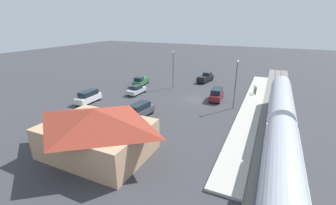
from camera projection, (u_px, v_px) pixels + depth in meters
ground_plane at (196, 99)px, 42.60m from camera, size 200.00×200.00×0.00m
railway_track at (277, 111)px, 37.02m from camera, size 4.80×70.00×0.30m
platform at (252, 107)px, 38.59m from camera, size 3.20×46.00×0.30m
passenger_train at (280, 134)px, 23.57m from camera, size 2.93×35.97×4.98m
station_building at (97, 131)px, 24.51m from camera, size 11.86×8.92×5.24m
pedestrian_on_platform at (256, 90)px, 44.02m from camera, size 0.36×0.36×1.71m
pedestrian_waiting_far at (255, 88)px, 44.87m from camera, size 0.36×0.36×1.71m
pickup_green at (141, 81)px, 51.39m from camera, size 2.85×5.65×2.14m
sedan_silver at (137, 90)px, 45.43m from camera, size 2.02×4.57×1.74m
pickup_black at (206, 78)px, 54.52m from camera, size 2.93×5.67×2.14m
suv_maroon at (217, 94)px, 41.87m from camera, size 2.29×5.02×2.22m
suv_white at (88, 97)px, 40.46m from camera, size 2.03×4.93×2.22m
suv_charcoal at (140, 110)px, 34.48m from camera, size 2.56×5.11×2.22m
light_pole_near_platform at (236, 79)px, 36.51m from camera, size 0.44×0.44×8.11m
light_pole_lot_center at (173, 65)px, 48.28m from camera, size 0.44×0.44×7.97m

